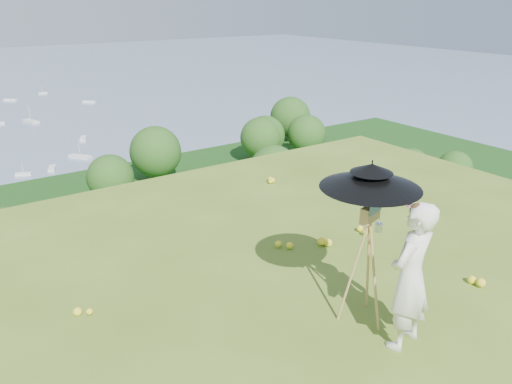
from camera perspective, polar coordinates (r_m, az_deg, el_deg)
ground at (r=5.78m, az=12.77°, el=-19.20°), size 14.00×14.00×0.00m
slope_trees at (r=42.35m, az=-26.24°, el=-7.32°), size 110.00×50.00×6.00m
wildflowers at (r=5.87m, az=10.97°, el=-17.55°), size 10.00×10.50×0.12m
painter at (r=5.75m, az=17.22°, el=-9.23°), size 0.71×0.54×1.76m
field_easel at (r=6.08m, az=12.47°, el=-7.54°), size 0.78×0.78×1.65m
sun_umbrella at (r=5.73m, az=12.89°, el=0.27°), size 1.35×1.35×0.69m
painter_cap at (r=5.39m, az=18.17°, el=-1.60°), size 0.23×0.25×0.10m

